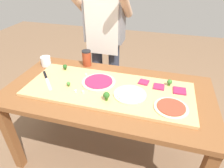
# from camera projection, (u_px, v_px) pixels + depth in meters

# --- Properties ---
(ground_plane) EXTENTS (8.00, 8.00, 0.00)m
(ground_plane) POSITION_uv_depth(u_px,v_px,m) (109.00, 152.00, 1.94)
(ground_plane) COLOR brown
(prep_table) EXTENTS (1.62, 0.83, 0.77)m
(prep_table) POSITION_uv_depth(u_px,v_px,m) (108.00, 99.00, 1.58)
(prep_table) COLOR brown
(prep_table) RESTS_ON ground
(cutting_board) EXTENTS (1.29, 0.51, 0.02)m
(cutting_board) POSITION_uv_depth(u_px,v_px,m) (108.00, 89.00, 1.50)
(cutting_board) COLOR tan
(cutting_board) RESTS_ON prep_table
(chefs_knife) EXTENTS (0.21, 0.24, 0.02)m
(chefs_knife) POSITION_uv_depth(u_px,v_px,m) (46.00, 78.00, 1.62)
(chefs_knife) COLOR #B7BABF
(chefs_knife) RESTS_ON cutting_board
(pizza_whole_tomato_red) EXTENTS (0.23, 0.23, 0.02)m
(pizza_whole_tomato_red) POSITION_uv_depth(u_px,v_px,m) (171.00, 107.00, 1.29)
(pizza_whole_tomato_red) COLOR beige
(pizza_whole_tomato_red) RESTS_ON cutting_board
(pizza_whole_white_garlic) EXTENTS (0.24, 0.24, 0.02)m
(pizza_whole_white_garlic) POSITION_uv_depth(u_px,v_px,m) (130.00, 94.00, 1.42)
(pizza_whole_white_garlic) COLOR beige
(pizza_whole_white_garlic) RESTS_ON cutting_board
(pizza_whole_beet_magenta) EXTENTS (0.27, 0.27, 0.02)m
(pizza_whole_beet_magenta) POSITION_uv_depth(u_px,v_px,m) (99.00, 82.00, 1.56)
(pizza_whole_beet_magenta) COLOR beige
(pizza_whole_beet_magenta) RESTS_ON cutting_board
(pizza_slice_far_right) EXTENTS (0.09, 0.09, 0.01)m
(pizza_slice_far_right) POSITION_uv_depth(u_px,v_px,m) (180.00, 91.00, 1.46)
(pizza_slice_far_right) COLOR #9E234C
(pizza_slice_far_right) RESTS_ON cutting_board
(pizza_slice_near_left) EXTENTS (0.08, 0.08, 0.01)m
(pizza_slice_near_left) POSITION_uv_depth(u_px,v_px,m) (159.00, 87.00, 1.50)
(pizza_slice_near_left) COLOR #9E234C
(pizza_slice_near_left) RESTS_ON cutting_board
(pizza_slice_center) EXTENTS (0.09, 0.09, 0.01)m
(pizza_slice_center) POSITION_uv_depth(u_px,v_px,m) (144.00, 82.00, 1.56)
(pizza_slice_center) COLOR #9E234C
(pizza_slice_center) RESTS_ON cutting_board
(broccoli_floret_back_right) EXTENTS (0.03, 0.03, 0.04)m
(broccoli_floret_back_right) POSITION_uv_depth(u_px,v_px,m) (68.00, 84.00, 1.51)
(broccoli_floret_back_right) COLOR #487A23
(broccoli_floret_back_right) RESTS_ON cutting_board
(broccoli_floret_center_right) EXTENTS (0.04, 0.04, 0.05)m
(broccoli_floret_center_right) POSITION_uv_depth(u_px,v_px,m) (170.00, 82.00, 1.51)
(broccoli_floret_center_right) COLOR #3F7220
(broccoli_floret_center_right) RESTS_ON cutting_board
(broccoli_floret_center_left) EXTENTS (0.04, 0.04, 0.05)m
(broccoli_floret_center_left) POSITION_uv_depth(u_px,v_px,m) (65.00, 67.00, 1.73)
(broccoli_floret_center_left) COLOR #2C5915
(broccoli_floret_center_left) RESTS_ON cutting_board
(broccoli_floret_back_left) EXTENTS (0.05, 0.05, 0.07)m
(broccoli_floret_back_left) POSITION_uv_depth(u_px,v_px,m) (106.00, 95.00, 1.35)
(broccoli_floret_back_left) COLOR #366618
(broccoli_floret_back_left) RESTS_ON cutting_board
(cheese_crumble_a) EXTENTS (0.02, 0.02, 0.02)m
(cheese_crumble_a) POSITION_uv_depth(u_px,v_px,m) (76.00, 91.00, 1.45)
(cheese_crumble_a) COLOR silver
(cheese_crumble_a) RESTS_ON cutting_board
(cheese_crumble_b) EXTENTS (0.02, 0.02, 0.01)m
(cheese_crumble_b) POSITION_uv_depth(u_px,v_px,m) (86.00, 75.00, 1.66)
(cheese_crumble_b) COLOR white
(cheese_crumble_b) RESTS_ON cutting_board
(cheese_crumble_c) EXTENTS (0.02, 0.02, 0.02)m
(cheese_crumble_c) POSITION_uv_depth(u_px,v_px,m) (83.00, 92.00, 1.44)
(cheese_crumble_c) COLOR silver
(cheese_crumble_c) RESTS_ON cutting_board
(flour_cup) EXTENTS (0.09, 0.09, 0.09)m
(flour_cup) POSITION_uv_depth(u_px,v_px,m) (46.00, 62.00, 1.85)
(flour_cup) COLOR white
(flour_cup) RESTS_ON prep_table
(sauce_jar) EXTENTS (0.09, 0.09, 0.15)m
(sauce_jar) POSITION_uv_depth(u_px,v_px,m) (87.00, 58.00, 1.83)
(sauce_jar) COLOR #99381E
(sauce_jar) RESTS_ON prep_table
(cook_center) EXTENTS (0.54, 0.39, 1.67)m
(cook_center) POSITION_uv_depth(u_px,v_px,m) (105.00, 32.00, 2.01)
(cook_center) COLOR #333847
(cook_center) RESTS_ON ground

